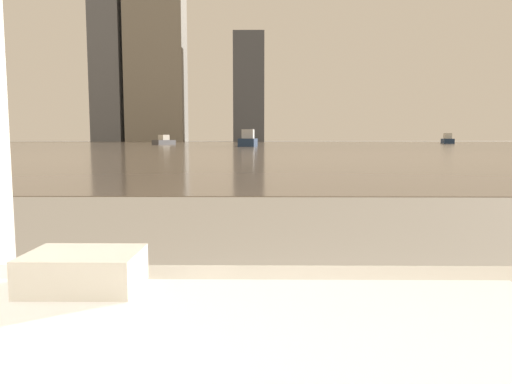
# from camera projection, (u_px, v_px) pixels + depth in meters

# --- Properties ---
(towel_stack) EXTENTS (0.24, 0.18, 0.08)m
(towel_stack) POSITION_uv_depth(u_px,v_px,m) (84.00, 270.00, 1.08)
(towel_stack) COLOR silver
(towel_stack) RESTS_ON bathtub
(harbor_water) EXTENTS (180.00, 110.00, 0.01)m
(harbor_water) POSITION_uv_depth(u_px,v_px,m) (261.00, 145.00, 61.86)
(harbor_water) COLOR gray
(harbor_water) RESTS_ON ground_plane
(harbor_boat_1) EXTENTS (2.65, 3.45, 1.25)m
(harbor_boat_1) POSITION_uv_depth(u_px,v_px,m) (164.00, 141.00, 63.82)
(harbor_boat_1) COLOR #4C4C51
(harbor_boat_1) RESTS_ON harbor_water
(harbor_boat_2) EXTENTS (1.87, 4.61, 1.69)m
(harbor_boat_2) POSITION_uv_depth(u_px,v_px,m) (248.00, 140.00, 49.68)
(harbor_boat_2) COLOR navy
(harbor_boat_2) RESTS_ON harbor_water
(harbor_boat_3) EXTENTS (2.32, 4.43, 1.58)m
(harbor_boat_3) POSITION_uv_depth(u_px,v_px,m) (448.00, 140.00, 75.91)
(harbor_boat_3) COLOR navy
(harbor_boat_3) RESTS_ON harbor_water
(skyline_tower_1) EXTENTS (13.28, 8.83, 43.08)m
(skyline_tower_1) POSITION_uv_depth(u_px,v_px,m) (156.00, 48.00, 115.50)
(skyline_tower_1) COLOR gray
(skyline_tower_1) RESTS_ON ground_plane
(skyline_tower_2) EXTENTS (6.90, 13.47, 24.24)m
(skyline_tower_2) POSITION_uv_depth(u_px,v_px,m) (249.00, 89.00, 116.26)
(skyline_tower_2) COLOR #4C515B
(skyline_tower_2) RESTS_ON ground_plane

